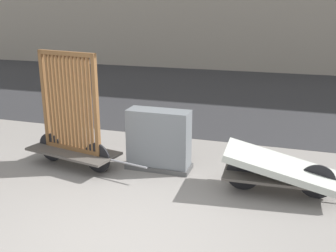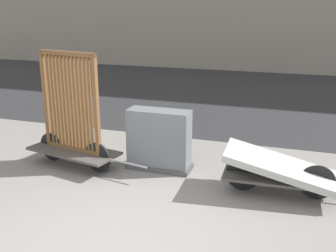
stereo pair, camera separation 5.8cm
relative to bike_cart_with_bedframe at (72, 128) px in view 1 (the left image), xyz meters
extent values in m
plane|color=gray|center=(1.73, -1.97, -0.71)|extent=(60.00, 60.00, 0.00)
cube|color=#2D2D30|center=(1.73, 6.77, -0.71)|extent=(56.00, 9.38, 0.01)
cube|color=#4C4742|center=(-0.01, 0.00, -0.43)|extent=(1.74, 0.99, 0.04)
cylinder|color=black|center=(0.52, -0.10, -0.45)|extent=(0.52, 0.14, 0.52)
cylinder|color=black|center=(-0.53, 0.11, -0.45)|extent=(0.52, 0.14, 0.52)
cylinder|color=gray|center=(1.14, -0.23, -0.43)|extent=(0.69, 0.17, 0.03)
cube|color=brown|center=(-0.01, 0.00, -0.37)|extent=(1.19, 0.31, 0.07)
cube|color=brown|center=(-0.01, 0.00, 1.26)|extent=(1.19, 0.31, 0.07)
cube|color=brown|center=(-0.56, 0.11, 0.44)|extent=(0.08, 0.08, 1.70)
cube|color=brown|center=(0.55, -0.11, 0.44)|extent=(0.08, 0.08, 1.70)
cube|color=brown|center=(-0.45, 0.09, 0.44)|extent=(0.04, 0.06, 1.63)
cube|color=brown|center=(-0.37, 0.07, 0.44)|extent=(0.04, 0.06, 1.63)
cube|color=brown|center=(-0.29, 0.06, 0.44)|extent=(0.04, 0.06, 1.63)
cube|color=brown|center=(-0.21, 0.04, 0.44)|extent=(0.04, 0.06, 1.63)
cube|color=brown|center=(-0.13, 0.03, 0.44)|extent=(0.04, 0.06, 1.63)
cube|color=brown|center=(-0.05, 0.01, 0.44)|extent=(0.04, 0.06, 1.63)
cube|color=brown|center=(0.03, -0.01, 0.44)|extent=(0.04, 0.06, 1.63)
cube|color=brown|center=(0.11, -0.02, 0.44)|extent=(0.04, 0.06, 1.63)
cube|color=brown|center=(0.19, -0.04, 0.44)|extent=(0.04, 0.06, 1.63)
cube|color=brown|center=(0.27, -0.06, 0.44)|extent=(0.04, 0.06, 1.63)
cube|color=brown|center=(0.36, -0.07, 0.44)|extent=(0.04, 0.06, 1.63)
cube|color=brown|center=(0.44, -0.09, 0.44)|extent=(0.04, 0.06, 1.63)
cube|color=#4C4742|center=(3.48, 0.00, -0.43)|extent=(1.66, 0.74, 0.04)
cylinder|color=black|center=(4.01, 0.02, -0.45)|extent=(0.52, 0.05, 0.52)
cylinder|color=black|center=(2.94, -0.02, -0.45)|extent=(0.52, 0.05, 0.52)
cube|color=#B2B7AD|center=(3.48, 0.00, -0.26)|extent=(1.67, 0.89, 0.48)
cube|color=#4C4C4C|center=(1.45, 0.36, -0.67)|extent=(1.12, 0.45, 0.08)
cube|color=slate|center=(1.45, 0.36, -0.19)|extent=(1.06, 0.39, 1.05)
camera|label=1|loc=(3.53, -5.61, 2.00)|focal=42.00mm
camera|label=2|loc=(3.58, -5.59, 2.00)|focal=42.00mm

